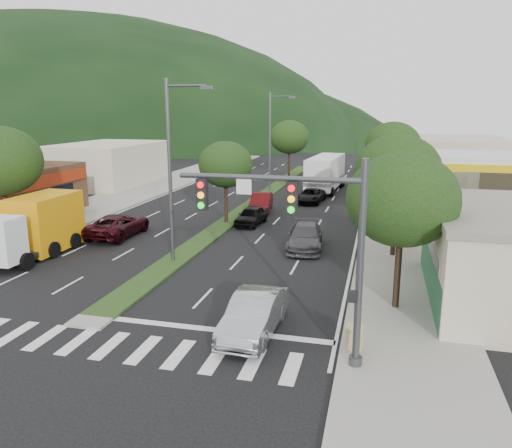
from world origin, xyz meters
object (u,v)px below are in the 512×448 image
(suv_maroon, at_px, (118,225))
(car_queue_c, at_px, (261,202))
(tree_med_near, at_px, (226,165))
(traffic_signal, at_px, (311,231))
(tree_r_c, at_px, (395,162))
(streetlight_mid, at_px, (272,137))
(tree_r_b, at_px, (398,171))
(car_queue_b, at_px, (305,237))
(tree_med_far, at_px, (289,137))
(tree_r_a, at_px, (402,200))
(streetlight_near, at_px, (173,163))
(sedan_silver, at_px, (254,314))
(a_frame_sign, at_px, (355,336))
(car_queue_a, at_px, (251,216))
(motorhome, at_px, (326,173))
(tree_l_a, at_px, (1,161))
(tree_r_d, at_px, (393,146))
(car_queue_d, at_px, (311,196))
(tree_r_e, at_px, (391,142))
(box_truck, at_px, (37,228))

(suv_maroon, xyz_separation_m, car_queue_c, (7.42, 10.49, 0.00))
(tree_med_near, xyz_separation_m, car_queue_c, (1.50, 5.04, -3.66))
(traffic_signal, bearing_deg, tree_r_c, 82.15)
(tree_r_c, distance_m, streetlight_mid, 17.57)
(tree_r_b, distance_m, car_queue_b, 6.78)
(tree_r_c, relative_size, tree_med_far, 0.93)
(suv_maroon, xyz_separation_m, car_queue_b, (12.71, 0.07, -0.02))
(tree_r_a, bearing_deg, suv_maroon, 154.51)
(traffic_signal, xyz_separation_m, streetlight_near, (-8.82, 9.54, 0.94))
(sedan_silver, bearing_deg, traffic_signal, -35.38)
(tree_med_far, xyz_separation_m, a_frame_sign, (10.50, -44.49, -4.30))
(sedan_silver, bearing_deg, tree_med_near, 112.62)
(traffic_signal, xyz_separation_m, tree_r_a, (2.97, 5.54, 0.17))
(suv_maroon, height_order, car_queue_a, suv_maroon)
(car_queue_a, xyz_separation_m, car_queue_b, (4.85, -5.42, 0.06))
(tree_med_near, height_order, motorhome, tree_med_near)
(motorhome, bearing_deg, tree_med_near, -103.48)
(tree_r_c, relative_size, tree_l_a, 0.89)
(tree_r_d, relative_size, tree_med_far, 1.03)
(suv_maroon, relative_size, car_queue_d, 1.20)
(motorhome, bearing_deg, car_queue_d, -90.08)
(tree_med_near, bearing_deg, car_queue_c, 73.41)
(tree_r_c, relative_size, tree_r_e, 0.97)
(tree_med_far, relative_size, sedan_silver, 1.45)
(car_queue_d, bearing_deg, a_frame_sign, -74.56)
(sedan_silver, distance_m, car_queue_c, 23.35)
(suv_maroon, height_order, car_queue_c, car_queue_c)
(tree_r_c, height_order, tree_med_near, tree_r_c)
(tree_r_a, height_order, tree_l_a, tree_l_a)
(tree_r_e, distance_m, box_truck, 38.51)
(streetlight_mid, bearing_deg, tree_med_near, -90.78)
(car_queue_b, relative_size, a_frame_sign, 4.12)
(tree_r_a, xyz_separation_m, tree_r_d, (0.00, 26.00, 0.36))
(traffic_signal, height_order, tree_l_a, tree_l_a)
(streetlight_near, distance_m, streetlight_mid, 25.00)
(tree_r_c, height_order, car_queue_a, tree_r_c)
(tree_r_a, bearing_deg, streetlight_mid, 112.13)
(tree_r_e, bearing_deg, tree_r_c, -90.00)
(tree_r_d, height_order, streetlight_mid, streetlight_mid)
(tree_r_a, distance_m, streetlight_mid, 31.32)
(streetlight_near, relative_size, car_queue_c, 2.15)
(tree_med_near, distance_m, tree_med_far, 26.01)
(traffic_signal, relative_size, tree_r_a, 1.06)
(tree_r_d, bearing_deg, tree_l_a, -140.77)
(tree_r_a, height_order, tree_r_c, tree_r_a)
(tree_med_far, bearing_deg, car_queue_b, -77.80)
(motorhome, bearing_deg, suv_maroon, -112.50)
(tree_med_far, distance_m, suv_maroon, 32.29)
(box_truck, bearing_deg, tree_l_a, -31.85)
(tree_r_c, bearing_deg, tree_r_d, 90.00)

